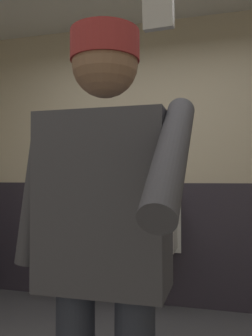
{
  "coord_description": "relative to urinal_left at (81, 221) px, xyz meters",
  "views": [
    {
      "loc": [
        0.58,
        -1.62,
        1.2
      ],
      "look_at": [
        0.09,
        0.16,
        1.25
      ],
      "focal_mm": 37.52,
      "sensor_mm": 36.0,
      "label": 1
    }
  ],
  "objects": [
    {
      "name": "person",
      "position": [
        0.93,
        -2.01,
        0.25
      ],
      "size": [
        0.67,
        0.6,
        1.72
      ],
      "color": "#2D3342",
      "rests_on": "ground_plane"
    },
    {
      "name": "privacy_divider_panel",
      "position": [
        0.37,
        -0.07,
        0.17
      ],
      "size": [
        0.04,
        0.4,
        0.9
      ],
      "primitive_type": "cube",
      "color": "#4C4C51"
    },
    {
      "name": "cell_phone",
      "position": [
        1.21,
        -2.51,
        0.77
      ],
      "size": [
        0.06,
        0.03,
        0.11
      ],
      "primitive_type": "cube",
      "rotation": [
        0.1,
        0.0,
        -0.06
      ],
      "color": "silver"
    },
    {
      "name": "wall_back",
      "position": [
        0.75,
        0.22,
        0.59
      ],
      "size": [
        4.92,
        0.12,
        2.73
      ],
      "primitive_type": "cube",
      "color": "beige",
      "rests_on": "ground_plane"
    },
    {
      "name": "wainscot_band_back",
      "position": [
        0.75,
        0.14,
        -0.2
      ],
      "size": [
        4.32,
        0.03,
        1.15
      ],
      "primitive_type": "cube",
      "color": "#2D2833",
      "rests_on": "ground_plane"
    },
    {
      "name": "urinal_left",
      "position": [
        0.0,
        0.0,
        0.0
      ],
      "size": [
        0.4,
        0.34,
        1.24
      ],
      "color": "white",
      "rests_on": "ground_plane"
    },
    {
      "name": "urinal_middle",
      "position": [
        0.75,
        0.0,
        0.0
      ],
      "size": [
        0.4,
        0.34,
        1.24
      ],
      "color": "white",
      "rests_on": "ground_plane"
    }
  ]
}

